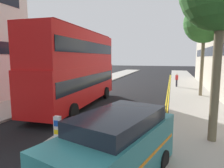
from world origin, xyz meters
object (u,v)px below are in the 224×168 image
Objects in this scene: keep_left_bollard at (58,130)px; pedestrian_far at (177,80)px; double_decker_bus_away at (77,66)px; taxi_minivan at (114,150)px.

pedestrian_far is (5.20, 18.45, 0.38)m from keep_left_bollard.
keep_left_bollard is at bearing -105.75° from pedestrian_far.
double_decker_bus_away is at bearing -121.65° from pedestrian_far.
keep_left_bollard is 19.17m from pedestrian_far.
keep_left_bollard is 0.69× the size of pedestrian_far.
double_decker_bus_away is 14.31m from pedestrian_far.
taxi_minivan is 3.18× the size of pedestrian_far.
taxi_minivan is 20.61m from pedestrian_far.
double_decker_bus_away reaches higher than pedestrian_far.
keep_left_bollard is at bearing -70.76° from double_decker_bus_away.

